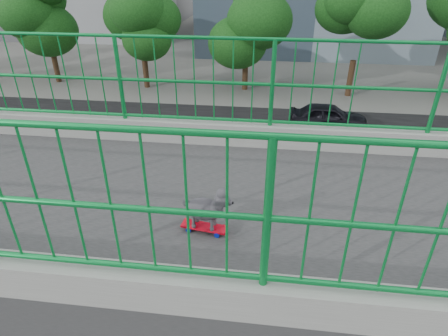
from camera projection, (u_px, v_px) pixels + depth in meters
name	position (u px, v px, depth m)	size (l,w,h in m)	color
road	(148.00, 164.00, 19.23)	(18.00, 90.00, 0.02)	black
street_trees	(207.00, 27.00, 28.08)	(5.30, 60.40, 7.26)	black
skateboard	(204.00, 227.00, 3.50)	(0.19, 0.45, 0.06)	red
poodle	(206.00, 208.00, 3.38)	(0.24, 0.48, 0.40)	#343137
car_0	(223.00, 255.00, 12.33)	(1.62, 4.02, 1.37)	#99999E
car_1	(56.00, 187.00, 15.89)	(1.55, 4.45, 1.47)	#BD0707
car_2	(437.00, 174.00, 16.88)	(2.49, 5.40, 1.50)	black
car_4	(328.00, 117.00, 22.83)	(1.87, 4.65, 1.58)	black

